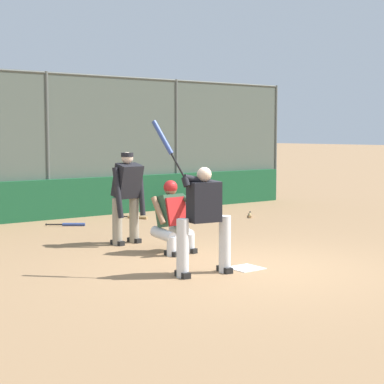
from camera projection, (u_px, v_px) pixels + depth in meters
ground_plane at (246, 268)px, 9.27m from camera, size 160.00×160.00×0.00m
home_plate_marker at (246, 268)px, 9.26m from camera, size 0.43×0.43×0.01m
backstop_fence at (47, 142)px, 14.44m from camera, size 14.37×0.08×3.32m
padding_wall at (51, 200)px, 14.48m from camera, size 14.00×0.18×0.90m
batter_at_plate at (203, 216)px, 8.78m from camera, size 0.93×0.76×2.13m
catcher_behind_plate at (174, 216)px, 10.41m from camera, size 0.65×0.76×1.19m
umpire_home at (127, 195)px, 11.22m from camera, size 0.65×0.45×1.62m
spare_bat_near_backstop at (250, 215)px, 15.03m from camera, size 0.63×0.69×0.07m
spare_bat_by_padding at (135, 217)px, 14.67m from camera, size 0.44×0.80×0.07m
spare_bat_third_base_side at (71, 224)px, 13.48m from camera, size 0.70×0.53×0.07m
equipment_bag_dugout_side at (182, 207)px, 15.83m from camera, size 1.17×0.27×0.27m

